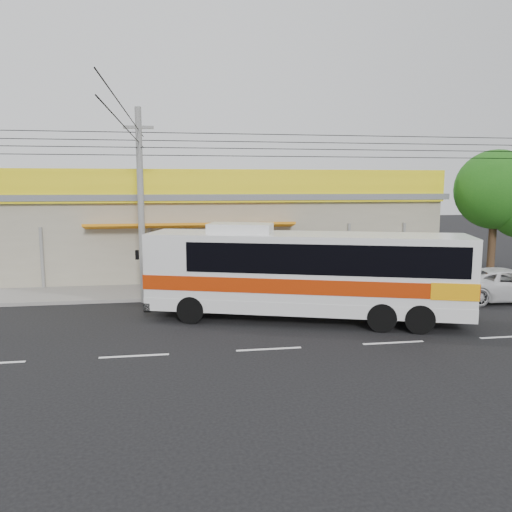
{
  "coord_description": "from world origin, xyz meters",
  "views": [
    {
      "loc": [
        -2.64,
        -16.86,
        4.96
      ],
      "look_at": [
        0.3,
        2.0,
        2.22
      ],
      "focal_mm": 35.0,
      "sensor_mm": 36.0,
      "label": 1
    }
  ],
  "objects": [
    {
      "name": "storefront_building",
      "position": [
        -0.01,
        11.54,
        2.3
      ],
      "size": [
        22.6,
        9.2,
        5.7
      ],
      "color": "gray",
      "rests_on": "ground"
    },
    {
      "name": "tree_far",
      "position": [
        13.65,
        6.71,
        4.57
      ],
      "size": [
        4.07,
        4.07,
        6.75
      ],
      "color": "black",
      "rests_on": "ground"
    },
    {
      "name": "lane_markings",
      "position": [
        0.0,
        -2.5,
        0.0
      ],
      "size": [
        50.0,
        0.12,
        0.01
      ],
      "primitive_type": null,
      "color": "silver",
      "rests_on": "ground"
    },
    {
      "name": "coach_bus",
      "position": [
        2.07,
        0.51,
        1.9
      ],
      "size": [
        11.71,
        5.88,
        3.55
      ],
      "rotation": [
        0.0,
        0.0,
        -0.31
      ],
      "color": "silver",
      "rests_on": "ground"
    },
    {
      "name": "utility_pole",
      "position": [
        -4.16,
        4.4,
        6.66
      ],
      "size": [
        34.0,
        14.0,
        8.08
      ],
      "color": "slate",
      "rests_on": "ground"
    },
    {
      "name": "ground",
      "position": [
        0.0,
        0.0,
        0.0
      ],
      "size": [
        120.0,
        120.0,
        0.0
      ],
      "primitive_type": "plane",
      "color": "black",
      "rests_on": "ground"
    },
    {
      "name": "white_car",
      "position": [
        11.31,
        2.29,
        0.7
      ],
      "size": [
        5.2,
        2.75,
        1.39
      ],
      "primitive_type": "imported",
      "rotation": [
        0.0,
        0.0,
        1.48
      ],
      "color": "silver",
      "rests_on": "ground"
    },
    {
      "name": "sidewalk",
      "position": [
        0.0,
        6.0,
        0.07
      ],
      "size": [
        30.0,
        3.2,
        0.15
      ],
      "primitive_type": "cube",
      "color": "gray",
      "rests_on": "ground"
    }
  ]
}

